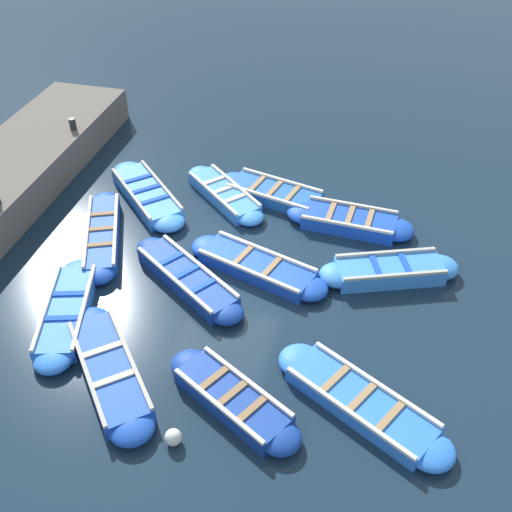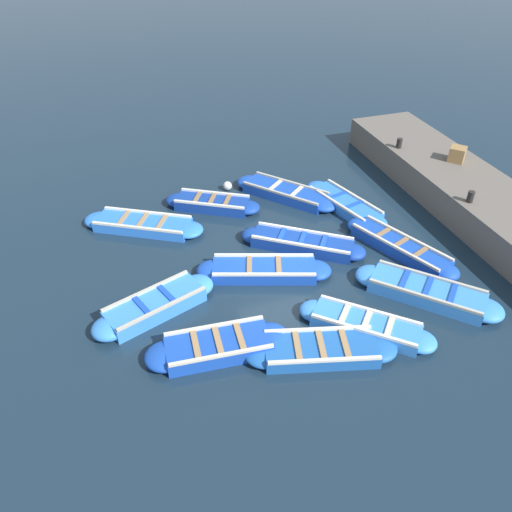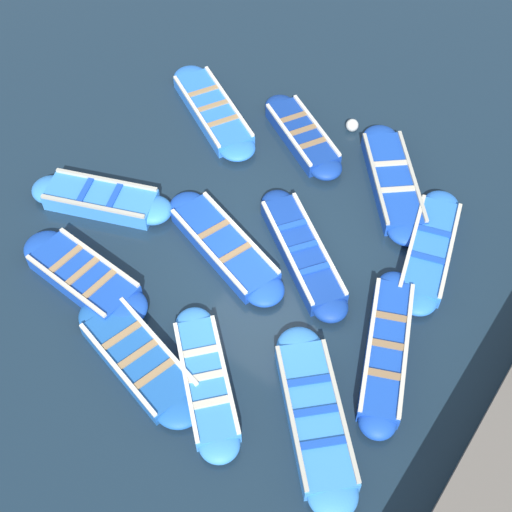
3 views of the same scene
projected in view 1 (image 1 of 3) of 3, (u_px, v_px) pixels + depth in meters
ground_plane at (222, 271)px, 14.53m from camera, size 120.00×120.00×0.00m
boat_far_corner at (233, 399)px, 11.40m from camera, size 3.20×2.29×0.41m
boat_outer_left at (257, 266)px, 14.41m from camera, size 3.83×2.00×0.39m
boat_near_quay at (109, 370)px, 11.95m from camera, size 3.15×3.49×0.41m
boat_centre at (187, 278)px, 14.06m from camera, size 3.52×2.79×0.43m
boat_bow_out at (147, 195)px, 16.78m from camera, size 3.34×3.39×0.43m
boat_end_of_row at (349, 221)px, 15.82m from camera, size 3.46×1.19×0.43m
boat_alongside at (361, 402)px, 11.36m from camera, size 3.84×2.69×0.38m
boat_drifting at (67, 311)px, 13.24m from camera, size 1.80×3.66×0.39m
boat_stern_in at (103, 234)px, 15.36m from camera, size 2.14×3.81×0.42m
boat_outer_right at (224, 194)px, 16.83m from camera, size 3.03×2.83×0.38m
boat_broadside at (389, 271)px, 14.23m from camera, size 3.47×1.98×0.47m
boat_tucked at (274, 194)px, 16.86m from camera, size 3.70×1.81×0.38m
bollard_mid_south at (73, 124)px, 17.89m from camera, size 0.20×0.20×0.35m
buoy_orange_near at (173, 437)px, 10.77m from camera, size 0.32×0.32×0.32m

